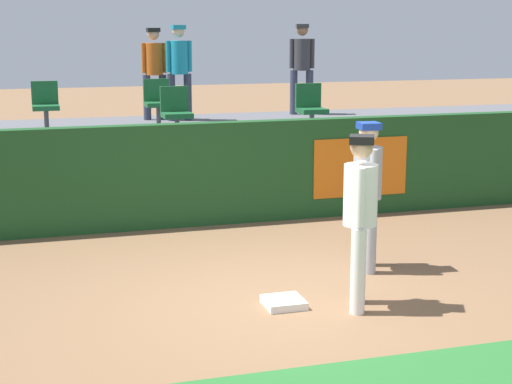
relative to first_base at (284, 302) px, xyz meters
name	(u,v)px	position (x,y,z in m)	size (l,w,h in m)	color
ground_plane	(285,305)	(0.02, 0.02, -0.04)	(60.00, 60.00, 0.00)	brown
first_base	(284,302)	(0.00, 0.00, 0.00)	(0.40, 0.40, 0.08)	white
player_fielder_home	(360,210)	(0.72, -0.26, 0.99)	(0.50, 0.49, 1.78)	white
player_runner_visitor	(367,185)	(1.32, 0.93, 0.97)	(0.36, 0.49, 1.75)	#9EA3AD
field_wall	(207,174)	(0.03, 3.59, 0.70)	(18.00, 0.26, 1.48)	#19471E
bleacher_platform	(173,160)	(0.02, 6.16, 0.48)	(18.00, 4.80, 1.04)	#59595E
seat_back_left	(45,103)	(-2.05, 6.83, 1.47)	(0.45, 0.44, 0.84)	#4C4C51
seat_front_right	(311,106)	(2.14, 5.03, 1.47)	(0.44, 0.44, 0.84)	#4C4C51
seat_back_center	(158,100)	(-0.10, 6.83, 1.47)	(0.46, 0.44, 0.84)	#4C4C51
seat_front_center	(176,110)	(-0.12, 5.03, 1.47)	(0.45, 0.44, 0.84)	#4C4C51
spectator_hooded	(302,62)	(3.03, 7.93, 2.05)	(0.50, 0.41, 1.81)	#33384C
spectator_capped	(154,67)	(0.02, 7.86, 2.01)	(0.49, 0.33, 1.73)	#33384C
spectator_casual	(179,66)	(0.45, 7.60, 2.04)	(0.50, 0.35, 1.79)	#33384C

